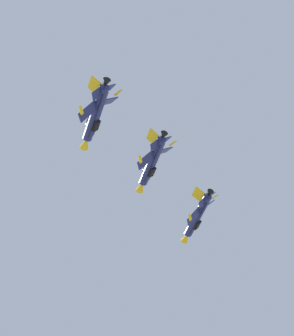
# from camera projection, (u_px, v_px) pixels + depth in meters

# --- Properties ---
(fighter_jet_lead) EXTENTS (8.98, 15.00, 8.00)m
(fighter_jet_lead) POSITION_uv_depth(u_px,v_px,m) (197.00, 216.00, 148.40)
(fighter_jet_lead) COLOR navy
(fighter_jet_left_wing) EXTENTS (9.33, 15.00, 7.31)m
(fighter_jet_left_wing) POSITION_uv_depth(u_px,v_px,m) (152.00, 162.00, 137.96)
(fighter_jet_left_wing) COLOR navy
(fighter_jet_right_wing) EXTENTS (9.12, 15.00, 7.73)m
(fighter_jet_right_wing) POSITION_uv_depth(u_px,v_px,m) (95.00, 115.00, 124.02)
(fighter_jet_right_wing) COLOR navy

